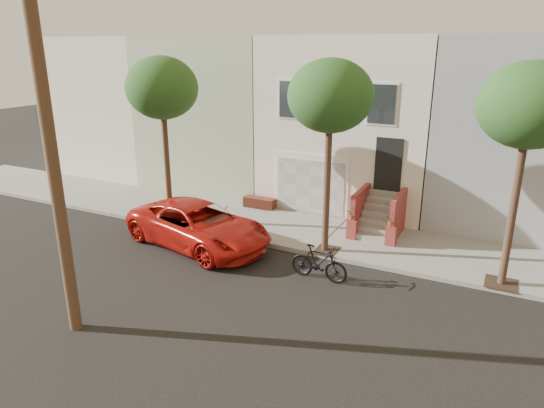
% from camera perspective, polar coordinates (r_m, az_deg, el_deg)
% --- Properties ---
extents(ground, '(90.00, 90.00, 0.00)m').
position_cam_1_polar(ground, '(14.07, -3.48, -10.86)').
color(ground, black).
rests_on(ground, ground).
extents(sidewalk, '(40.00, 3.70, 0.15)m').
position_cam_1_polar(sidewalk, '(18.41, 4.84, -3.38)').
color(sidewalk, gray).
rests_on(sidewalk, ground).
extents(house_row, '(33.10, 11.70, 7.00)m').
position_cam_1_polar(house_row, '(22.89, 10.62, 9.89)').
color(house_row, beige).
rests_on(house_row, sidewalk).
extents(tree_left, '(2.70, 2.57, 6.30)m').
position_cam_1_polar(tree_left, '(18.72, -12.72, 12.95)').
color(tree_left, '#2D2116').
rests_on(tree_left, sidewalk).
extents(tree_mid, '(2.70, 2.57, 6.30)m').
position_cam_1_polar(tree_mid, '(15.50, 6.81, 12.26)').
color(tree_mid, '#2D2116').
rests_on(tree_mid, sidewalk).
extents(tree_right, '(2.70, 2.57, 6.30)m').
position_cam_1_polar(tree_right, '(14.60, 27.86, 9.97)').
color(tree_right, '#2D2116').
rests_on(tree_right, sidewalk).
extents(pickup_truck, '(5.96, 3.70, 1.54)m').
position_cam_1_polar(pickup_truck, '(17.34, -8.59, -2.46)').
color(pickup_truck, red).
rests_on(pickup_truck, ground).
extents(motorcycle, '(1.84, 0.57, 1.09)m').
position_cam_1_polar(motorcycle, '(14.88, 5.48, -6.84)').
color(motorcycle, black).
rests_on(motorcycle, ground).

